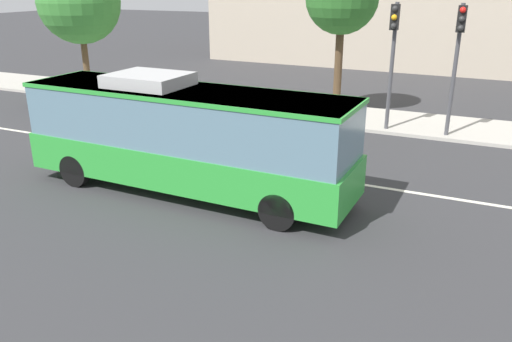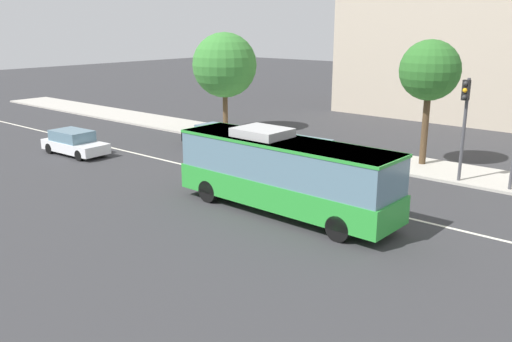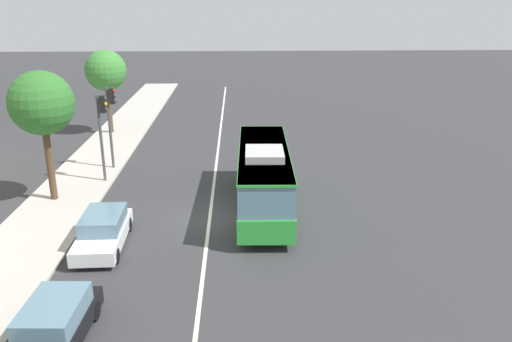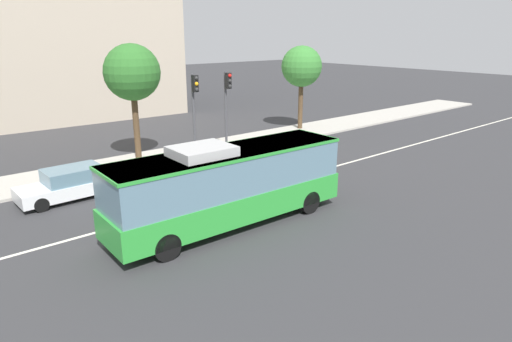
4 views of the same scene
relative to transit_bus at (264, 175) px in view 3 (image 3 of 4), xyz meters
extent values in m
plane|color=#333335|center=(-1.24, 2.71, -1.81)|extent=(160.00, 160.00, 0.00)
cube|color=#B2ADA3|center=(-1.24, 10.58, -1.74)|extent=(80.00, 3.94, 0.14)
cube|color=silver|center=(-1.24, 2.71, -1.80)|extent=(76.00, 0.16, 0.01)
cube|color=green|center=(0.02, 0.00, -0.83)|extent=(10.06, 2.75, 1.10)
cube|color=slate|center=(0.02, 0.00, 0.50)|extent=(9.86, 2.67, 1.58)
cube|color=green|center=(0.02, 0.00, 1.23)|extent=(9.96, 2.72, 0.12)
cube|color=#B2B2B2|center=(-1.18, 0.03, 1.47)|extent=(2.24, 1.85, 0.36)
cylinder|color=black|center=(3.45, 1.01, -1.31)|extent=(1.01, 0.32, 1.00)
cylinder|color=black|center=(3.40, -1.19, -1.31)|extent=(1.01, 0.32, 1.00)
cylinder|color=black|center=(-3.35, 1.18, -1.31)|extent=(1.01, 0.32, 1.00)
cylinder|color=black|center=(-3.40, -1.02, -1.31)|extent=(1.01, 0.32, 1.00)
cube|color=white|center=(-4.00, 7.17, -1.29)|extent=(4.55, 1.92, 0.60)
cube|color=slate|center=(-3.75, 7.18, -0.67)|extent=(2.56, 1.73, 0.64)
cylinder|color=black|center=(-5.48, 6.33, -1.49)|extent=(0.65, 0.24, 0.64)
cylinder|color=black|center=(-5.52, 7.93, -1.49)|extent=(0.65, 0.24, 0.64)
cylinder|color=black|center=(-2.48, 6.41, -1.49)|extent=(0.65, 0.24, 0.64)
cylinder|color=black|center=(-2.52, 8.01, -1.49)|extent=(0.65, 0.24, 0.64)
cube|color=black|center=(-10.79, 7.04, -1.29)|extent=(4.57, 1.99, 0.60)
cube|color=slate|center=(-10.54, 7.03, -0.67)|extent=(2.59, 1.76, 0.64)
cylinder|color=black|center=(-9.32, 6.18, -1.49)|extent=(0.65, 0.25, 0.64)
cylinder|color=black|center=(-9.26, 7.78, -1.49)|extent=(0.65, 0.25, 0.64)
cylinder|color=#47474C|center=(4.12, 9.08, 0.79)|extent=(0.16, 0.16, 5.20)
cube|color=black|center=(4.12, 8.80, 2.84)|extent=(0.32, 0.28, 0.96)
sphere|color=#2D2D2D|center=(4.12, 8.65, 3.16)|extent=(0.22, 0.22, 0.22)
sphere|color=#F9A514|center=(4.12, 8.65, 2.84)|extent=(0.22, 0.22, 0.22)
sphere|color=#2D2D2D|center=(4.12, 8.65, 2.52)|extent=(0.22, 0.22, 0.22)
cylinder|color=#47474C|center=(6.51, 9.14, 0.79)|extent=(0.16, 0.16, 5.20)
cube|color=black|center=(6.53, 8.86, 2.84)|extent=(0.34, 0.31, 0.96)
sphere|color=red|center=(6.54, 8.71, 3.16)|extent=(0.22, 0.22, 0.22)
sphere|color=#2D2D2D|center=(6.54, 8.71, 2.84)|extent=(0.22, 0.22, 0.22)
sphere|color=#2D2D2D|center=(6.54, 8.71, 2.52)|extent=(0.22, 0.22, 0.22)
cylinder|color=#4C3823|center=(15.33, 11.31, 0.09)|extent=(0.36, 0.36, 3.81)
sphere|color=#387F33|center=(15.33, 11.31, 3.16)|extent=(3.11, 3.11, 3.11)
cylinder|color=#4C3823|center=(1.36, 11.09, 0.23)|extent=(0.36, 0.36, 4.08)
sphere|color=#2D6B28|center=(1.36, 11.09, 3.48)|extent=(3.24, 3.24, 3.24)
camera|label=1|loc=(7.80, -12.20, 4.17)|focal=36.14mm
camera|label=2|loc=(12.71, -17.08, 5.86)|focal=37.54mm
camera|label=3|loc=(-24.16, 1.26, 8.57)|focal=35.71mm
camera|label=4|loc=(-9.85, -13.58, 5.68)|focal=31.43mm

